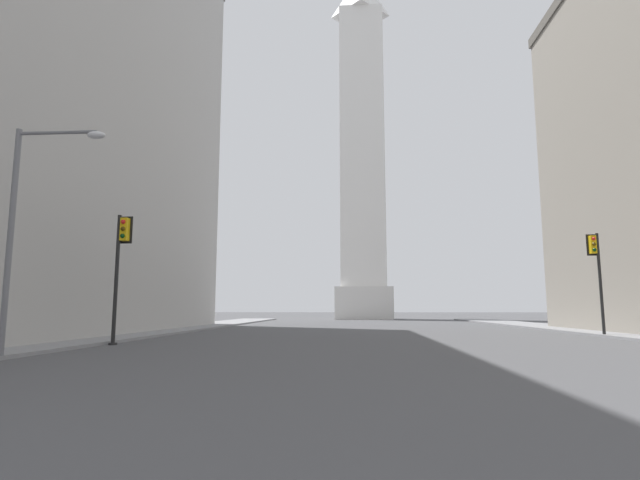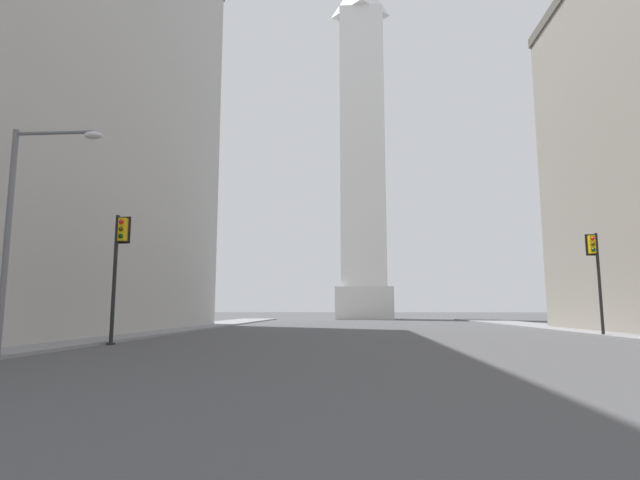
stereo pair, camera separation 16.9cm
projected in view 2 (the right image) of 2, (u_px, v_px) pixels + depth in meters
sidewalk_left at (107, 337)px, 28.50m from camera, size 5.00×92.89×0.15m
obelisk at (362, 146)px, 80.10m from camera, size 8.62×8.62×57.46m
traffic_light_mid_right at (596, 268)px, 30.22m from camera, size 0.78×0.50×6.25m
traffic_light_mid_left at (118, 259)px, 23.75m from camera, size 0.79×0.51×6.14m
street_lamp at (24, 214)px, 17.04m from camera, size 3.22×0.36×7.91m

